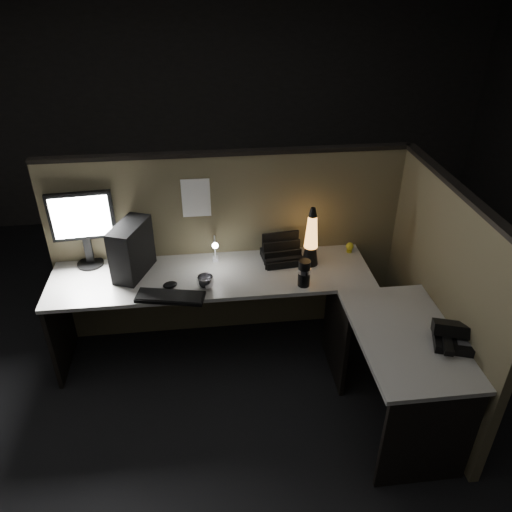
{
  "coord_description": "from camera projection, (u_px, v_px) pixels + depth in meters",
  "views": [
    {
      "loc": [
        -0.18,
        -2.41,
        2.71
      ],
      "look_at": [
        0.14,
        0.35,
        1.01
      ],
      "focal_mm": 35.0,
      "sensor_mm": 36.0,
      "label": 1
    }
  ],
  "objects": [
    {
      "name": "room_shell",
      "position": [
        237.0,
        194.0,
        2.63
      ],
      "size": [
        6.0,
        6.0,
        6.0
      ],
      "color": "silver",
      "rests_on": "ground"
    },
    {
      "name": "monitor",
      "position": [
        83.0,
        222.0,
        3.53
      ],
      "size": [
        0.45,
        0.19,
        0.57
      ],
      "rotation": [
        0.0,
        0.0,
        0.08
      ],
      "color": "black",
      "rests_on": "desk"
    },
    {
      "name": "steel_mug",
      "position": [
        205.0,
        282.0,
        3.41
      ],
      "size": [
        0.12,
        0.12,
        0.09
      ],
      "primitive_type": "imported",
      "rotation": [
        0.0,
        0.0,
        -0.03
      ],
      "color": "#BBBBC3",
      "rests_on": "desk"
    },
    {
      "name": "desk",
      "position": [
        263.0,
        317.0,
        3.4
      ],
      "size": [
        2.6,
        1.6,
        0.73
      ],
      "color": "#A8A69F",
      "rests_on": "ground"
    },
    {
      "name": "keyboard",
      "position": [
        170.0,
        297.0,
        3.33
      ],
      "size": [
        0.48,
        0.24,
        0.02
      ],
      "primitive_type": "cube",
      "rotation": [
        0.0,
        0.0,
        -0.21
      ],
      "color": "black",
      "rests_on": "desk"
    },
    {
      "name": "organizer",
      "position": [
        282.0,
        254.0,
        3.73
      ],
      "size": [
        0.31,
        0.28,
        0.21
      ],
      "rotation": [
        0.0,
        0.0,
        0.1
      ],
      "color": "black",
      "rests_on": "desk"
    },
    {
      "name": "floor",
      "position": [
        241.0,
        408.0,
        3.47
      ],
      "size": [
        6.0,
        6.0,
        0.0
      ],
      "primitive_type": "plane",
      "color": "black",
      "rests_on": "ground"
    },
    {
      "name": "partition_back",
      "position": [
        229.0,
        248.0,
        3.87
      ],
      "size": [
        2.66,
        0.06,
        1.5
      ],
      "primitive_type": "cube",
      "color": "brown",
      "rests_on": "ground"
    },
    {
      "name": "partition_right",
      "position": [
        438.0,
        299.0,
        3.29
      ],
      "size": [
        0.06,
        1.66,
        1.5
      ],
      "primitive_type": "cube",
      "color": "brown",
      "rests_on": "ground"
    },
    {
      "name": "pc_tower",
      "position": [
        132.0,
        249.0,
        3.5
      ],
      "size": [
        0.29,
        0.41,
        0.39
      ],
      "primitive_type": "cube",
      "rotation": [
        0.0,
        0.0,
        -0.38
      ],
      "color": "black",
      "rests_on": "desk"
    },
    {
      "name": "figurine",
      "position": [
        350.0,
        246.0,
        3.82
      ],
      "size": [
        0.06,
        0.06,
        0.06
      ],
      "primitive_type": "sphere",
      "color": "yellow",
      "rests_on": "desk"
    },
    {
      "name": "pinned_paper",
      "position": [
        196.0,
        198.0,
        3.58
      ],
      "size": [
        0.21,
        0.0,
        0.29
      ],
      "primitive_type": "cube",
      "color": "white",
      "rests_on": "partition_back"
    },
    {
      "name": "travel_mug",
      "position": [
        304.0,
        273.0,
        3.42
      ],
      "size": [
        0.09,
        0.09,
        0.2
      ],
      "primitive_type": "cylinder",
      "color": "black",
      "rests_on": "desk"
    },
    {
      "name": "lava_lamp",
      "position": [
        311.0,
        241.0,
        3.61
      ],
      "size": [
        0.12,
        0.12,
        0.46
      ],
      "color": "black",
      "rests_on": "desk"
    },
    {
      "name": "desk_phone",
      "position": [
        454.0,
        336.0,
        2.92
      ],
      "size": [
        0.29,
        0.28,
        0.14
      ],
      "rotation": [
        0.0,
        0.0,
        -0.33
      ],
      "color": "black",
      "rests_on": "desk"
    },
    {
      "name": "clip_lamp",
      "position": [
        215.0,
        250.0,
        3.62
      ],
      "size": [
        0.04,
        0.18,
        0.23
      ],
      "color": "white",
      "rests_on": "desk"
    },
    {
      "name": "mouse",
      "position": [
        170.0,
        285.0,
        3.43
      ],
      "size": [
        0.12,
        0.1,
        0.04
      ],
      "primitive_type": "ellipsoid",
      "rotation": [
        0.0,
        0.0,
        0.3
      ],
      "color": "black",
      "rests_on": "desk"
    }
  ]
}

